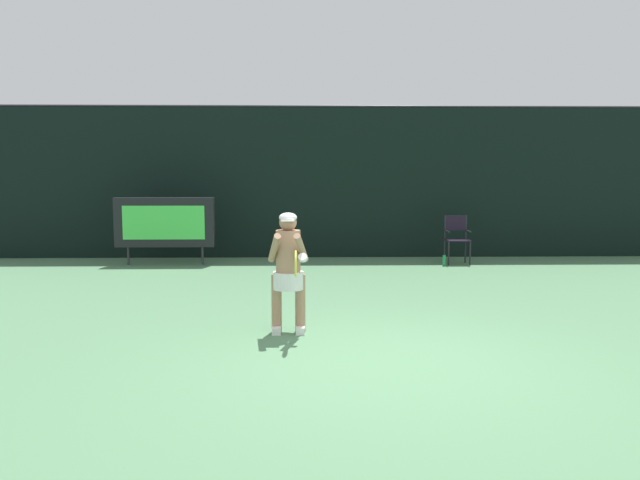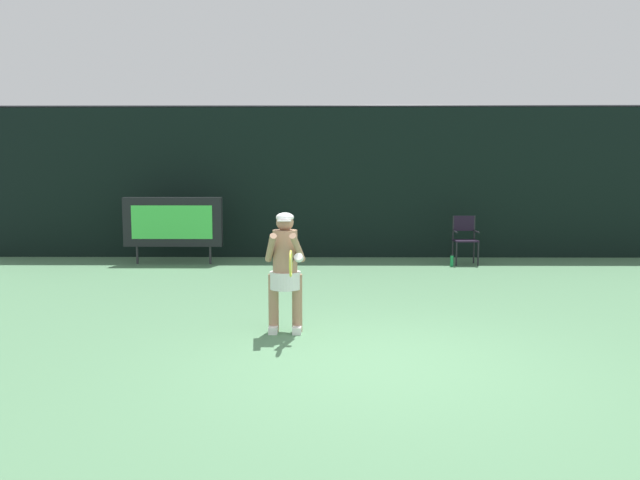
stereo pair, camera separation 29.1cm
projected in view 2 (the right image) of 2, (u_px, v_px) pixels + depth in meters
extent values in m
cube|color=#4D7A54|center=(378.00, 364.00, 6.50)|extent=(18.00, 22.00, 0.02)
cube|color=black|center=(349.00, 183.00, 14.76)|extent=(18.00, 0.12, 3.60)
cylinder|color=#38383D|center=(349.00, 106.00, 14.57)|extent=(18.00, 0.05, 0.05)
cube|color=black|center=(173.00, 222.00, 13.68)|extent=(2.20, 0.20, 1.10)
cube|color=#42D44B|center=(172.00, 222.00, 13.57)|extent=(1.80, 0.01, 0.75)
cylinder|color=#2D2D33|center=(137.00, 255.00, 13.77)|extent=(0.05, 0.05, 0.40)
cylinder|color=#2D2D33|center=(210.00, 255.00, 13.75)|extent=(0.05, 0.05, 0.40)
cylinder|color=black|center=(456.00, 254.00, 13.46)|extent=(0.04, 0.04, 0.52)
cylinder|color=black|center=(478.00, 254.00, 13.46)|extent=(0.04, 0.04, 0.52)
cylinder|color=black|center=(453.00, 252.00, 13.87)|extent=(0.04, 0.04, 0.52)
cylinder|color=black|center=(474.00, 252.00, 13.86)|extent=(0.04, 0.04, 0.52)
cube|color=black|center=(466.00, 241.00, 13.63)|extent=(0.52, 0.44, 0.03)
cylinder|color=black|center=(453.00, 228.00, 13.81)|extent=(0.04, 0.04, 0.56)
cylinder|color=black|center=(474.00, 228.00, 13.80)|extent=(0.04, 0.04, 0.56)
cube|color=black|center=(464.00, 223.00, 13.80)|extent=(0.48, 0.02, 0.34)
cylinder|color=black|center=(455.00, 232.00, 13.61)|extent=(0.04, 0.44, 0.04)
cylinder|color=black|center=(477.00, 232.00, 13.61)|extent=(0.04, 0.44, 0.04)
cylinder|color=#1B8A46|center=(452.00, 261.00, 13.35)|extent=(0.07, 0.07, 0.24)
cylinder|color=black|center=(452.00, 255.00, 13.34)|extent=(0.03, 0.03, 0.03)
cube|color=white|center=(273.00, 329.00, 7.74)|extent=(0.11, 0.26, 0.09)
cube|color=white|center=(297.00, 329.00, 7.73)|extent=(0.11, 0.26, 0.09)
cylinder|color=#A37A5B|center=(274.00, 303.00, 7.75)|extent=(0.13, 0.13, 0.74)
cylinder|color=#A37A5B|center=(297.00, 303.00, 7.75)|extent=(0.13, 0.13, 0.74)
cylinder|color=silver|center=(285.00, 280.00, 7.72)|extent=(0.39, 0.39, 0.22)
cylinder|color=#A37A5B|center=(285.00, 252.00, 7.68)|extent=(0.31, 0.31, 0.56)
sphere|color=#A37A5B|center=(285.00, 222.00, 7.64)|extent=(0.22, 0.22, 0.22)
ellipsoid|color=white|center=(285.00, 217.00, 7.64)|extent=(0.22, 0.22, 0.12)
cube|color=white|center=(284.00, 221.00, 7.54)|extent=(0.17, 0.12, 0.02)
cylinder|color=#A37A5B|center=(271.00, 248.00, 7.51)|extent=(0.19, 0.46, 0.40)
cylinder|color=#A37A5B|center=(298.00, 248.00, 7.51)|extent=(0.19, 0.46, 0.40)
cylinder|color=white|center=(299.00, 258.00, 7.40)|extent=(0.13, 0.13, 0.11)
cylinder|color=black|center=(292.00, 260.00, 7.42)|extent=(0.03, 0.28, 0.03)
torus|color=#D7D541|center=(291.00, 264.00, 7.12)|extent=(0.02, 0.31, 0.31)
ellipsoid|color=silver|center=(291.00, 264.00, 7.12)|extent=(0.01, 0.26, 0.26)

